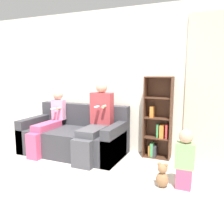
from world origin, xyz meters
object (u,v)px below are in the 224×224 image
object	(u,v)px
couch	(74,137)
teddy_bear	(162,176)
adult_seated	(96,121)
bookshelf	(158,123)
toddler_standing	(185,158)
child_seated	(48,122)

from	to	relation	value
couch	teddy_bear	bearing A→B (deg)	-21.84
teddy_bear	adult_seated	bearing A→B (deg)	154.18
couch	teddy_bear	world-z (taller)	couch
adult_seated	bookshelf	xyz separation A→B (m)	(0.95, 0.46, -0.05)
couch	teddy_bear	size ratio (longest dim) A/B	5.56
couch	bookshelf	xyz separation A→B (m)	(1.43, 0.37, 0.32)
couch	toddler_standing	distance (m)	2.08
couch	adult_seated	distance (m)	0.61
toddler_standing	bookshelf	world-z (taller)	bookshelf
adult_seated	bookshelf	world-z (taller)	bookshelf
adult_seated	child_seated	xyz separation A→B (m)	(-0.94, -0.05, -0.09)
toddler_standing	teddy_bear	world-z (taller)	toddler_standing
bookshelf	teddy_bear	distance (m)	1.20
couch	toddler_standing	world-z (taller)	couch
bookshelf	child_seated	bearing A→B (deg)	-164.83
couch	child_seated	world-z (taller)	child_seated
child_seated	toddler_standing	bearing A→B (deg)	-11.04
adult_seated	teddy_bear	distance (m)	1.48
child_seated	teddy_bear	world-z (taller)	child_seated
adult_seated	couch	bearing A→B (deg)	169.57
adult_seated	teddy_bear	size ratio (longest dim) A/B	3.93
adult_seated	teddy_bear	xyz separation A→B (m)	(1.25, -0.61, -0.50)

